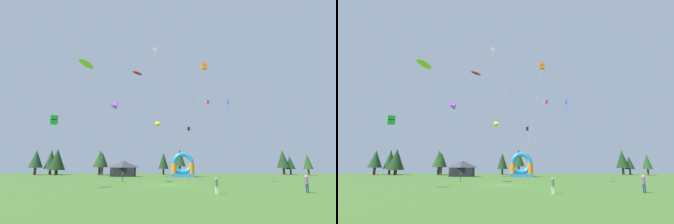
{
  "view_description": "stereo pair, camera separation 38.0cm",
  "coord_description": "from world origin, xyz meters",
  "views": [
    {
      "loc": [
        0.64,
        -38.8,
        2.72
      ],
      "look_at": [
        0.0,
        9.39,
        13.0
      ],
      "focal_mm": 27.16,
      "sensor_mm": 36.0,
      "label": 1
    },
    {
      "loc": [
        1.02,
        -38.8,
        2.72
      ],
      "look_at": [
        0.0,
        9.39,
        13.0
      ],
      "focal_mm": 27.16,
      "sensor_mm": 36.0,
      "label": 2
    }
  ],
  "objects": [
    {
      "name": "ground_plane",
      "position": [
        0.0,
        0.0,
        0.0
      ],
      "size": [
        120.0,
        120.0,
        0.0
      ],
      "primitive_type": "plane",
      "color": "#47752D"
    },
    {
      "name": "kite_black_box",
      "position": [
        5.17,
        26.63,
        12.18
      ],
      "size": [
        3.84,
        0.62,
        12.68
      ],
      "color": "black",
      "rests_on": "ground_plane"
    },
    {
      "name": "kite_pink_box",
      "position": [
        10.2,
        27.21,
        19.46
      ],
      "size": [
        6.73,
        4.82,
        19.94
      ],
      "color": "#EA599E",
      "rests_on": "ground_plane"
    },
    {
      "name": "kite_white_diamond",
      "position": [
        -2.78,
        11.59,
        26.61
      ],
      "size": [
        8.16,
        2.54,
        27.59
      ],
      "color": "white",
      "rests_on": "ground_plane"
    },
    {
      "name": "kite_green_box",
      "position": [
        -14.01,
        -7.88,
        8.33
      ],
      "size": [
        2.82,
        2.06,
        8.87
      ],
      "color": "green",
      "rests_on": "ground_plane"
    },
    {
      "name": "kite_blue_diamond",
      "position": [
        12.46,
        13.07,
        15.72
      ],
      "size": [
        3.69,
        5.82,
        16.38
      ],
      "color": "blue",
      "rests_on": "ground_plane"
    },
    {
      "name": "kite_red_parafoil",
      "position": [
        -7.78,
        21.03,
        25.4
      ],
      "size": [
        7.66,
        4.61,
        26.01
      ],
      "color": "red",
      "rests_on": "ground_plane"
    },
    {
      "name": "kite_purple_delta",
      "position": [
        -13.45,
        21.18,
        17.23
      ],
      "size": [
        2.17,
        3.68,
        18.26
      ],
      "color": "purple",
      "rests_on": "ground_plane"
    },
    {
      "name": "kite_yellow_delta",
      "position": [
        -2.66,
        28.13,
        13.86
      ],
      "size": [
        3.22,
        3.7,
        14.7
      ],
      "color": "yellow",
      "rests_on": "ground_plane"
    },
    {
      "name": "kite_lime_parafoil",
      "position": [
        -13.17,
        -0.27,
        18.97
      ],
      "size": [
        5.27,
        8.56,
        19.73
      ],
      "color": "#8CD826",
      "rests_on": "ground_plane"
    },
    {
      "name": "kite_orange_box",
      "position": [
        6.11,
        0.66,
        18.83
      ],
      "size": [
        4.15,
        0.85,
        19.36
      ],
      "color": "orange",
      "rests_on": "ground_plane"
    },
    {
      "name": "person_midfield",
      "position": [
        14.76,
        -11.17,
        1.06
      ],
      "size": [
        0.35,
        0.35,
        1.78
      ],
      "rotation": [
        0.0,
        0.0,
        6.14
      ],
      "color": "navy",
      "rests_on": "ground_plane"
    },
    {
      "name": "person_near_camera",
      "position": [
        -8.24,
        8.49,
        0.91
      ],
      "size": [
        0.27,
        0.27,
        1.54
      ],
      "rotation": [
        0.0,
        0.0,
        4.71
      ],
      "color": "#33723F",
      "rests_on": "ground_plane"
    },
    {
      "name": "person_far_side",
      "position": [
        5.12,
        -12.56,
        0.94
      ],
      "size": [
        0.3,
        0.3,
        1.59
      ],
      "rotation": [
        0.0,
        0.0,
        3.25
      ],
      "color": "silver",
      "rests_on": "ground_plane"
    },
    {
      "name": "inflatable_orange_dome",
      "position": [
        3.53,
        28.22,
        2.18
      ],
      "size": [
        5.83,
        4.99,
        6.23
      ],
      "color": "#268CD8",
      "rests_on": "ground_plane"
    },
    {
      "name": "festival_tent",
      "position": [
        -12.17,
        30.28,
        2.07
      ],
      "size": [
        6.19,
        3.82,
        4.14
      ],
      "color": "black",
      "rests_on": "ground_plane"
    },
    {
      "name": "tree_row_0",
      "position": [
        -42.58,
        42.97,
        4.91
      ],
      "size": [
        4.35,
        4.35,
        7.7
      ],
      "color": "#4C331E",
      "rests_on": "ground_plane"
    },
    {
      "name": "tree_row_1",
      "position": [
        -38.88,
        45.39,
        4.9
      ],
      "size": [
        4.09,
        4.09,
        8.04
      ],
      "color": "#4C331E",
      "rests_on": "ground_plane"
    },
    {
      "name": "tree_row_2",
      "position": [
        -35.45,
        42.18,
        4.78
      ],
      "size": [
        5.22,
        5.22,
        8.1
      ],
      "color": "#4C331E",
      "rests_on": "ground_plane"
    },
    {
      "name": "tree_row_3",
      "position": [
        -22.25,
        43.63,
        4.97
      ],
      "size": [
        4.48,
        4.48,
        7.71
      ],
      "color": "#4C331E",
      "rests_on": "ground_plane"
    },
    {
      "name": "tree_row_4",
      "position": [
        -20.73,
        40.98,
        4.57
      ],
      "size": [
        3.5,
        3.5,
        6.84
      ],
      "color": "#4C331E",
      "rests_on": "ground_plane"
    },
    {
      "name": "tree_row_5",
      "position": [
        -1.94,
        44.53,
        4.33
      ],
      "size": [
        3.33,
        3.33,
        6.93
      ],
      "color": "#4C331E",
      "rests_on": "ground_plane"
    },
    {
      "name": "tree_row_6",
      "position": [
        3.32,
        45.02,
        5.3
      ],
      "size": [
        3.84,
        3.84,
        8.1
      ],
      "color": "#4C331E",
      "rests_on": "ground_plane"
    },
    {
      "name": "tree_row_7",
      "position": [
        36.8,
        45.37,
        4.9
      ],
      "size": [
        3.91,
        3.91,
        7.77
      ],
      "color": "#4C331E",
      "rests_on": "ground_plane"
    },
    {
      "name": "tree_row_8",
      "position": [
        39.24,
        45.98,
        3.8
      ],
      "size": [
        3.04,
        3.04,
        5.92
      ],
      "color": "#4C331E",
      "rests_on": "ground_plane"
    },
    {
      "name": "tree_row_9",
      "position": [
        41.95,
        40.14,
        4.02
      ],
      "size": [
        2.76,
        2.76,
        6.28
      ],
      "color": "#4C331E",
      "rests_on": "ground_plane"
    }
  ]
}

